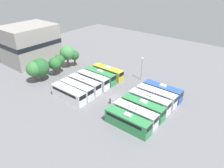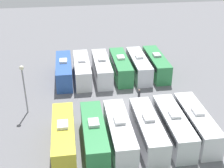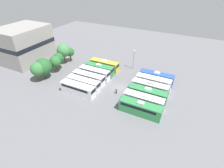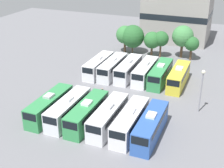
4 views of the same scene
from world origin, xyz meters
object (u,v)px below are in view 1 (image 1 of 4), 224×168
(bus_8, at_px, (85,84))
(tree_5, at_px, (74,55))
(tree_2, at_px, (55,64))
(worker_person, at_px, (110,101))
(bus_1, at_px, (135,114))
(bus_11, at_px, (108,72))
(bus_9, at_px, (93,79))
(bus_7, at_px, (77,89))
(bus_5, at_px, (162,91))
(bus_6, at_px, (68,93))
(tree_4, at_px, (67,53))
(bus_4, at_px, (156,96))
(tree_0, at_px, (34,69))
(tree_3, at_px, (59,60))
(tree_1, at_px, (40,67))
(bus_2, at_px, (143,108))
(bus_0, at_px, (127,121))
(depot_building, at_px, (30,44))
(bus_3, at_px, (149,101))
(bus_10, at_px, (100,76))
(light_pole, at_px, (142,65))

(bus_8, xyz_separation_m, tree_5, (9.75, 14.40, 2.01))
(tree_2, bearing_deg, tree_5, 5.59)
(worker_person, bearing_deg, bus_1, -102.21)
(bus_11, distance_m, worker_person, 14.86)
(bus_8, distance_m, bus_9, 3.41)
(bus_8, bearing_deg, bus_7, -174.79)
(bus_5, relative_size, bus_8, 1.00)
(bus_6, relative_size, tree_4, 1.37)
(bus_4, xyz_separation_m, tree_4, (0.86, 33.47, 3.28))
(tree_0, relative_size, tree_5, 1.18)
(tree_3, bearing_deg, tree_4, 17.30)
(bus_11, xyz_separation_m, tree_1, (-13.71, 14.11, 2.33))
(bus_7, height_order, bus_8, same)
(bus_2, height_order, bus_11, same)
(bus_0, xyz_separation_m, tree_0, (0.30, 32.76, 2.48))
(bus_9, distance_m, depot_building, 30.06)
(bus_1, height_order, bus_6, same)
(tree_2, bearing_deg, bus_3, -85.73)
(bus_3, relative_size, bus_8, 1.00)
(tree_4, distance_m, tree_5, 2.74)
(bus_0, xyz_separation_m, tree_2, (7.14, 32.10, 2.10))
(bus_1, distance_m, tree_2, 32.22)
(bus_8, distance_m, worker_person, 10.08)
(bus_8, distance_m, tree_4, 17.31)
(bus_9, bearing_deg, tree_2, 100.33)
(bus_3, xyz_separation_m, bus_7, (-6.54, 17.85, 0.00))
(bus_3, height_order, tree_4, tree_4)
(tree_2, xyz_separation_m, tree_4, (6.53, 1.72, 1.18))
(bus_8, relative_size, bus_11, 1.00)
(bus_9, relative_size, depot_building, 0.61)
(bus_4, height_order, worker_person, bus_4)
(bus_3, height_order, worker_person, bus_3)
(bus_10, bearing_deg, tree_3, 104.12)
(tree_3, height_order, depot_building, depot_building)
(bus_1, bearing_deg, bus_5, 0.15)
(bus_1, xyz_separation_m, bus_6, (-3.11, 17.89, 0.00))
(bus_4, xyz_separation_m, tree_0, (-12.52, 32.40, 2.48))
(depot_building, bearing_deg, bus_8, -96.35)
(bus_3, distance_m, bus_11, 19.20)
(bus_7, bearing_deg, bus_2, -79.70)
(bus_2, height_order, bus_3, same)
(bus_4, bearing_deg, tree_0, 111.13)
(bus_0, bearing_deg, tree_5, 64.20)
(light_pole, bearing_deg, tree_4, 106.90)
(bus_10, bearing_deg, bus_1, -117.08)
(bus_0, relative_size, worker_person, 5.97)
(bus_7, xyz_separation_m, tree_3, (6.12, 14.13, 2.54))
(bus_9, bearing_deg, bus_4, -80.01)
(light_pole, height_order, depot_building, depot_building)
(tree_1, bearing_deg, tree_0, 175.34)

